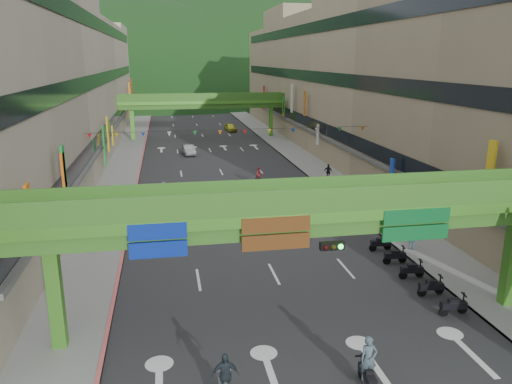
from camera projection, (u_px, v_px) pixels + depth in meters
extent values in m
cube|color=#28282B|center=(213.00, 156.00, 65.90)|extent=(18.00, 140.00, 0.02)
cube|color=gray|center=(127.00, 158.00, 63.98)|extent=(4.00, 140.00, 0.15)
cube|color=gray|center=(293.00, 152.00, 67.78)|extent=(4.00, 140.00, 0.15)
cube|color=#CC5959|center=(142.00, 157.00, 64.30)|extent=(0.20, 140.00, 0.18)
cube|color=gray|center=(280.00, 153.00, 67.45)|extent=(0.20, 140.00, 0.18)
cube|color=#9E937F|center=(54.00, 84.00, 60.15)|extent=(12.00, 95.00, 19.00)
cube|color=black|center=(109.00, 126.00, 62.57)|extent=(0.08, 90.25, 1.40)
cube|color=black|center=(105.00, 77.00, 61.01)|extent=(0.08, 90.25, 1.40)
cube|color=black|center=(101.00, 26.00, 59.45)|extent=(0.08, 90.25, 1.40)
cube|color=gray|center=(353.00, 81.00, 66.71)|extent=(12.00, 95.00, 19.00)
cube|color=black|center=(308.00, 122.00, 67.04)|extent=(0.08, 90.25, 1.40)
cube|color=black|center=(309.00, 76.00, 65.48)|extent=(0.08, 90.25, 1.40)
cube|color=black|center=(311.00, 28.00, 63.92)|extent=(0.08, 90.25, 1.40)
cube|color=#4C9E2D|center=(303.00, 212.00, 22.60)|extent=(28.00, 2.20, 0.50)
cube|color=#387223|center=(303.00, 224.00, 22.76)|extent=(28.00, 1.76, 0.70)
cube|color=#4C9E2D|center=(56.00, 299.00, 21.57)|extent=(0.60, 0.60, 4.80)
cube|color=#4C9E2D|center=(510.00, 263.00, 25.37)|extent=(0.60, 0.60, 4.80)
cube|color=#387223|center=(310.00, 201.00, 21.40)|extent=(28.00, 0.12, 1.10)
cube|color=#387223|center=(298.00, 189.00, 23.38)|extent=(28.00, 0.12, 1.10)
cube|color=navy|center=(158.00, 242.00, 20.61)|extent=(2.40, 0.12, 1.50)
cube|color=#593314|center=(276.00, 234.00, 21.47)|extent=(3.00, 0.12, 1.50)
cube|color=#0C5926|center=(416.00, 225.00, 22.59)|extent=(3.20, 0.12, 1.50)
cube|color=black|center=(332.00, 246.00, 21.93)|extent=(1.10, 0.28, 0.35)
cube|color=#4C9E2D|center=(203.00, 102.00, 78.65)|extent=(28.00, 2.20, 0.50)
cube|color=#387223|center=(203.00, 106.00, 78.81)|extent=(28.00, 1.76, 0.70)
cube|color=#4C9E2D|center=(133.00, 125.00, 77.62)|extent=(0.60, 0.60, 4.80)
cube|color=#4C9E2D|center=(271.00, 122.00, 81.42)|extent=(0.60, 0.60, 4.80)
cube|color=#387223|center=(203.00, 98.00, 77.46)|extent=(28.00, 0.12, 1.10)
cube|color=#387223|center=(202.00, 97.00, 79.43)|extent=(28.00, 0.12, 1.10)
ellipsoid|color=#1C4419|center=(137.00, 96.00, 167.81)|extent=(168.00, 140.00, 112.00)
ellipsoid|color=#1C4419|center=(245.00, 91.00, 193.72)|extent=(208.00, 176.00, 128.00)
cylinder|color=black|center=(232.00, 130.00, 45.28)|extent=(26.00, 0.03, 0.03)
cone|color=red|center=(90.00, 136.00, 43.19)|extent=(0.36, 0.36, 0.40)
cone|color=gold|center=(117.00, 135.00, 43.58)|extent=(0.36, 0.36, 0.40)
cone|color=#193FB2|center=(143.00, 135.00, 43.98)|extent=(0.36, 0.36, 0.40)
cone|color=silver|center=(169.00, 134.00, 44.37)|extent=(0.36, 0.36, 0.40)
cone|color=#198C33|center=(195.00, 133.00, 44.76)|extent=(0.36, 0.36, 0.40)
cone|color=orange|center=(220.00, 133.00, 45.15)|extent=(0.36, 0.36, 0.40)
cone|color=red|center=(245.00, 132.00, 45.55)|extent=(0.36, 0.36, 0.40)
cone|color=gold|center=(269.00, 131.00, 45.94)|extent=(0.36, 0.36, 0.40)
cone|color=#193FB2|center=(293.00, 131.00, 46.33)|extent=(0.36, 0.36, 0.40)
cone|color=silver|center=(317.00, 130.00, 46.72)|extent=(0.36, 0.36, 0.40)
cone|color=#198C33|center=(340.00, 130.00, 47.12)|extent=(0.36, 0.36, 0.40)
cone|color=orange|center=(362.00, 129.00, 47.51)|extent=(0.36, 0.36, 0.40)
cube|color=black|center=(368.00, 375.00, 19.43)|extent=(0.43, 1.32, 0.35)
cube|color=black|center=(368.00, 369.00, 19.37)|extent=(0.34, 0.57, 0.18)
cube|color=black|center=(362.00, 356.00, 19.82)|extent=(0.55, 0.10, 0.06)
cylinder|color=black|center=(361.00, 373.00, 20.03)|extent=(0.13, 0.51, 0.50)
imported|color=#40555D|center=(369.00, 359.00, 19.25)|extent=(0.70, 0.48, 1.83)
cube|color=black|center=(259.00, 181.00, 50.09)|extent=(0.64, 1.35, 0.35)
cube|color=black|center=(259.00, 178.00, 50.03)|extent=(0.42, 0.60, 0.18)
cube|color=black|center=(259.00, 175.00, 50.49)|extent=(0.55, 0.19, 0.06)
cylinder|color=black|center=(259.00, 182.00, 50.70)|extent=(0.21, 0.51, 0.50)
cylinder|color=black|center=(259.00, 185.00, 49.64)|extent=(0.21, 0.51, 0.50)
imported|color=maroon|center=(259.00, 175.00, 49.94)|extent=(0.90, 0.78, 1.61)
cube|color=gray|center=(223.00, 371.00, 18.86)|extent=(0.55, 0.06, 0.06)
imported|color=#232D34|center=(225.00, 375.00, 18.29)|extent=(1.04, 0.44, 1.77)
cube|color=maroon|center=(164.00, 199.00, 43.72)|extent=(0.42, 1.32, 0.35)
cube|color=maroon|center=(164.00, 196.00, 43.65)|extent=(0.33, 0.57, 0.18)
cube|color=maroon|center=(164.00, 192.00, 44.12)|extent=(0.55, 0.09, 0.06)
cylinder|color=black|center=(164.00, 200.00, 44.32)|extent=(0.13, 0.50, 0.50)
cylinder|color=black|center=(164.00, 204.00, 43.27)|extent=(0.13, 0.50, 0.50)
imported|color=#44424A|center=(164.00, 191.00, 43.54)|extent=(0.90, 0.61, 1.77)
cube|color=black|center=(454.00, 305.00, 24.92)|extent=(1.33, 0.48, 0.35)
cube|color=black|center=(454.00, 300.00, 24.85)|extent=(0.58, 0.35, 0.18)
cube|color=black|center=(464.00, 295.00, 24.94)|extent=(0.12, 0.55, 0.06)
cylinder|color=black|center=(462.00, 309.00, 25.15)|extent=(0.51, 0.15, 0.50)
cylinder|color=black|center=(444.00, 312.00, 24.85)|extent=(0.51, 0.15, 0.50)
cube|color=black|center=(431.00, 286.00, 27.01)|extent=(1.33, 0.48, 0.35)
cube|color=black|center=(431.00, 282.00, 26.94)|extent=(0.58, 0.35, 0.18)
cube|color=black|center=(441.00, 276.00, 27.03)|extent=(0.12, 0.55, 0.06)
cylinder|color=black|center=(439.00, 290.00, 27.24)|extent=(0.51, 0.15, 0.50)
cylinder|color=black|center=(422.00, 292.00, 26.94)|extent=(0.51, 0.15, 0.50)
cube|color=black|center=(412.00, 270.00, 29.10)|extent=(1.33, 0.48, 0.35)
cube|color=black|center=(412.00, 266.00, 29.03)|extent=(0.58, 0.35, 0.18)
cube|color=black|center=(421.00, 261.00, 29.12)|extent=(0.12, 0.55, 0.06)
cylinder|color=black|center=(420.00, 273.00, 29.33)|extent=(0.51, 0.15, 0.50)
cylinder|color=black|center=(403.00, 275.00, 29.03)|extent=(0.51, 0.15, 0.50)
cube|color=black|center=(395.00, 255.00, 31.19)|extent=(1.33, 0.48, 0.35)
cube|color=black|center=(395.00, 252.00, 31.12)|extent=(0.58, 0.35, 0.18)
cube|color=black|center=(403.00, 247.00, 31.21)|extent=(0.12, 0.55, 0.06)
cylinder|color=black|center=(402.00, 259.00, 31.42)|extent=(0.51, 0.15, 0.50)
cylinder|color=black|center=(387.00, 261.00, 31.12)|extent=(0.51, 0.15, 0.50)
cube|color=black|center=(380.00, 243.00, 33.28)|extent=(1.33, 0.48, 0.35)
cube|color=black|center=(381.00, 239.00, 33.22)|extent=(0.58, 0.35, 0.18)
cube|color=black|center=(388.00, 235.00, 33.30)|extent=(0.12, 0.55, 0.06)
cylinder|color=black|center=(387.00, 246.00, 33.51)|extent=(0.51, 0.15, 0.50)
cylinder|color=black|center=(373.00, 248.00, 33.21)|extent=(0.51, 0.15, 0.50)
imported|color=gray|center=(189.00, 150.00, 66.30)|extent=(1.73, 4.05, 1.30)
imported|color=gold|center=(230.00, 127.00, 87.78)|extent=(2.08, 4.16, 1.36)
imported|color=red|center=(358.00, 201.00, 42.23)|extent=(0.79, 0.64, 1.51)
imported|color=black|center=(328.00, 173.00, 52.29)|extent=(1.00, 0.88, 1.62)
imported|color=#344D62|center=(412.00, 238.00, 33.09)|extent=(0.99, 0.82, 1.83)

